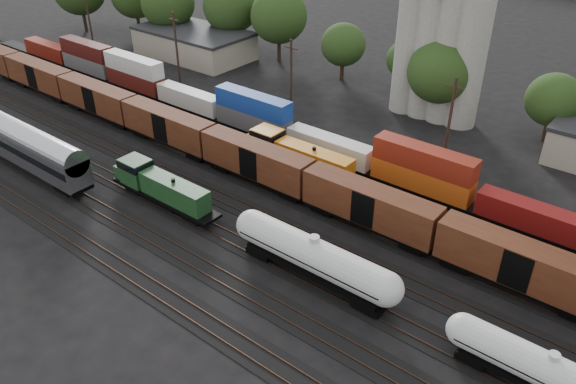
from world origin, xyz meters
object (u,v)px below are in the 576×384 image
Objects in this scene: orange_locomotive at (294,155)px; grain_silo at (439,42)px; tank_car_a at (314,256)px; green_locomotive at (158,185)px; passenger_coach at (17,140)px.

grain_silo is at bearing 78.50° from orange_locomotive.
tank_car_a reaches higher than orange_locomotive.
green_locomotive is at bearing -107.29° from grain_silo.
green_locomotive is at bearing -116.47° from orange_locomotive.
green_locomotive is 21.37m from tank_car_a.
passenger_coach reaches higher than orange_locomotive.
green_locomotive is 0.58× the size of passenger_coach.
orange_locomotive is at bearing -101.50° from grain_silo.
grain_silo is (12.76, 41.00, 8.93)m from green_locomotive.
green_locomotive is at bearing 180.00° from tank_car_a.
tank_car_a is at bearing 6.83° from passenger_coach.
passenger_coach is at bearing -173.17° from tank_car_a.
orange_locomotive is (-13.89, 15.00, -0.34)m from tank_car_a.
passenger_coach is (-41.72, -5.00, 0.86)m from tank_car_a.
orange_locomotive reaches higher than green_locomotive.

